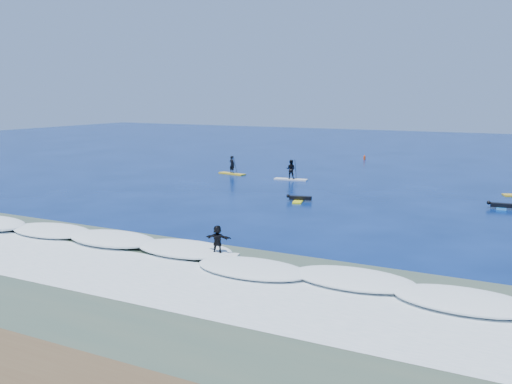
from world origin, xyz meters
The scene contains 10 objects.
ground centered at (0.00, 0.00, 0.00)m, with size 160.00×160.00×0.00m, color #031644.
shallow_water centered at (0.00, -14.00, 0.01)m, with size 90.00×13.00×0.01m, color #3A4F3E.
breaking_wave centered at (0.00, -10.00, 0.00)m, with size 40.00×6.00×0.30m, color white.
whitewater centered at (0.00, -13.00, 0.00)m, with size 34.00×5.00×0.02m, color silver.
sup_paddler_left centered at (-9.75, 13.26, 0.58)m, with size 2.73×1.16×1.86m.
sup_paddler_center centered at (-3.78, 12.59, 0.72)m, with size 2.82×1.05×1.93m.
prone_paddler_near centered at (0.60, 4.27, 0.15)m, with size 1.67×2.19×0.44m.
prone_paddler_far centered at (12.65, 7.81, 0.15)m, with size 1.72×2.19×0.45m.
wave_surfer centered at (2.83, -9.58, 0.76)m, with size 1.89×0.87×1.32m.
marker_buoy centered at (-2.76, 29.45, 0.25)m, with size 0.24×0.24×0.58m.
Camera 1 is at (15.32, -29.72, 7.00)m, focal length 40.00 mm.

